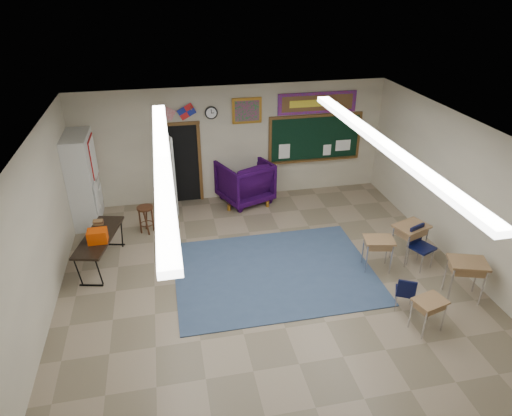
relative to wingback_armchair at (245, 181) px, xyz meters
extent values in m
plane|color=#83715A|center=(-0.22, -4.15, -0.56)|extent=(9.00, 9.00, 0.00)
cube|color=beige|center=(-0.22, 0.35, 0.94)|extent=(8.00, 0.04, 3.00)
cube|color=beige|center=(-4.22, -4.15, 0.94)|extent=(0.04, 9.00, 3.00)
cube|color=beige|center=(3.78, -4.15, 0.94)|extent=(0.04, 9.00, 3.00)
cube|color=beige|center=(-0.22, -4.15, 2.44)|extent=(8.00, 9.00, 0.04)
cube|color=#354865|center=(-0.02, -3.35, -0.55)|extent=(4.00, 3.00, 0.02)
cube|color=black|center=(-1.62, 0.34, 0.49)|extent=(0.95, 0.04, 2.10)
cube|color=silver|center=(-1.96, -0.10, 0.47)|extent=(0.35, 0.86, 2.05)
cube|color=brown|center=(1.98, 0.32, 0.94)|extent=(2.55, 0.05, 1.30)
cube|color=black|center=(1.98, 0.30, 0.94)|extent=(2.40, 0.03, 1.15)
cube|color=brown|center=(1.98, 0.26, 0.34)|extent=(2.40, 0.12, 0.04)
cube|color=red|center=(1.98, 0.32, 1.89)|extent=(2.10, 0.04, 0.55)
cube|color=brown|center=(1.98, 0.31, 1.89)|extent=(1.90, 0.03, 0.40)
cube|color=#AE7321|center=(0.13, 0.32, 1.79)|extent=(0.75, 0.05, 0.65)
cube|color=#A51466|center=(0.13, 0.30, 1.79)|extent=(0.62, 0.03, 0.52)
cylinder|color=black|center=(-0.77, 0.32, 1.79)|extent=(0.32, 0.05, 0.32)
cylinder|color=white|center=(-0.77, 0.30, 1.79)|extent=(0.26, 0.02, 0.26)
cube|color=silver|center=(-3.94, -0.30, 0.54)|extent=(0.55, 1.25, 2.20)
imported|color=#1F0431|center=(0.00, 0.00, 0.00)|extent=(1.56, 1.58, 1.12)
cube|color=#906643|center=(2.07, -3.64, 0.13)|extent=(0.67, 0.56, 0.04)
cube|color=brown|center=(2.07, -3.64, 0.03)|extent=(0.58, 0.47, 0.12)
cube|color=#906643|center=(2.88, -3.43, 0.23)|extent=(0.81, 0.71, 0.05)
cube|color=brown|center=(2.88, -3.43, 0.12)|extent=(0.70, 0.61, 0.14)
cube|color=#906643|center=(2.12, -5.49, 0.05)|extent=(0.61, 0.52, 0.03)
cube|color=brown|center=(2.12, -5.49, -0.04)|extent=(0.52, 0.44, 0.10)
cube|color=#906643|center=(3.24, -4.83, 0.22)|extent=(0.80, 0.69, 0.04)
cube|color=brown|center=(3.24, -4.83, 0.11)|extent=(0.69, 0.59, 0.13)
cube|color=black|center=(-3.46, -2.33, 0.11)|extent=(0.93, 1.76, 0.05)
cube|color=red|center=(-3.44, -2.57, 0.27)|extent=(0.37, 0.28, 0.26)
cylinder|color=#432314|center=(-2.55, -1.16, 0.08)|extent=(0.37, 0.37, 0.04)
torus|color=#432314|center=(-2.55, -1.16, -0.34)|extent=(0.31, 0.31, 0.02)
camera|label=1|loc=(-1.94, -10.76, 4.94)|focal=32.00mm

